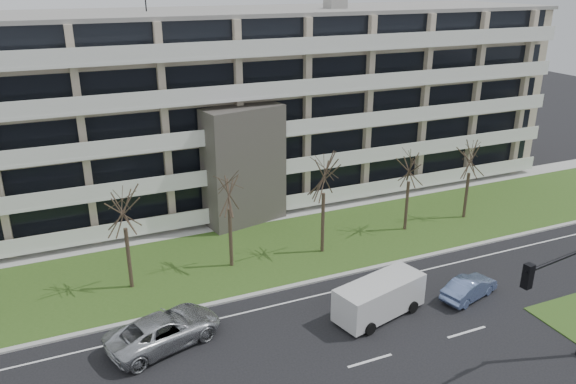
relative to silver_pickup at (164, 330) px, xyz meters
name	(u,v)px	position (x,y,z in m)	size (l,w,h in m)	color
ground	(370,361)	(8.99, -5.44, -0.83)	(160.00, 160.00, 0.00)	black
grass_verge	(272,250)	(8.99, 7.56, -0.80)	(90.00, 10.00, 0.06)	#2F511B
curb	(302,284)	(8.99, 2.56, -0.77)	(90.00, 0.35, 0.12)	#B2B2AD
sidewalk	(246,220)	(8.99, 13.06, -0.79)	(90.00, 2.00, 0.08)	#B2B2AD
lane_edge_line	(313,296)	(8.99, 1.06, -0.82)	(90.00, 0.12, 0.01)	white
apartment_building	(216,107)	(8.98, 19.88, 6.78)	(60.50, 15.10, 18.75)	tan
silver_pickup	(164,330)	(0.00, 0.00, 0.00)	(2.75, 5.97, 1.66)	#B4B7BB
blue_sedan	(469,288)	(17.40, -2.69, -0.18)	(1.38, 3.95, 1.30)	#6B83BB
white_van	(380,295)	(11.61, -2.11, 0.43)	(5.75, 3.26, 2.10)	silver
traffic_signal	(572,289)	(16.98, -9.52, 3.60)	(5.87, 1.15, 6.84)	black
tree_2	(123,204)	(-0.71, 6.42, 4.67)	(3.54, 3.54, 7.08)	#382B21
tree_3	(228,186)	(5.74, 6.58, 4.81)	(3.63, 3.63, 7.26)	#382B21
tree_4	(324,169)	(12.11, 6.03, 5.18)	(3.87, 3.87, 7.73)	#382B21
tree_5	(410,162)	(19.43, 6.79, 4.49)	(3.42, 3.42, 6.85)	#382B21
tree_6	(471,155)	(24.99, 6.84, 4.31)	(3.31, 3.31, 6.61)	#382B21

